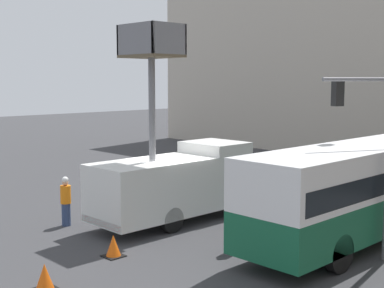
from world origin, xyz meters
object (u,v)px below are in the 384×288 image
city_bus (366,183)px  road_worker_near_truck (66,201)px  traffic_cone_near_truck (113,246)px  utility_truck (175,180)px  traffic_cone_mid_road (45,278)px  traffic_light_pole (368,129)px  road_worker_directing (236,223)px

city_bus → road_worker_near_truck: city_bus is taller
traffic_cone_near_truck → utility_truck: bearing=112.8°
traffic_cone_mid_road → traffic_light_pole: bearing=66.0°
traffic_light_pole → road_worker_near_truck: size_ratio=3.09×
utility_truck → traffic_cone_mid_road: (2.65, -6.86, -1.28)m
road_worker_directing → traffic_cone_near_truck: road_worker_directing is taller
traffic_light_pole → traffic_cone_near_truck: 8.58m
road_worker_near_truck → road_worker_directing: size_ratio=1.02×
traffic_cone_near_truck → traffic_cone_mid_road: bearing=-71.6°
city_bus → road_worker_near_truck: bearing=121.4°
traffic_cone_near_truck → traffic_cone_mid_road: traffic_cone_mid_road is taller
traffic_light_pole → traffic_cone_mid_road: traffic_light_pole is taller
utility_truck → road_worker_near_truck: (-2.33, -3.28, -0.69)m
city_bus → traffic_light_pole: bearing=-157.6°
road_worker_near_truck → road_worker_directing: (6.27, 2.26, -0.02)m
utility_truck → road_worker_directing: utility_truck is taller
utility_truck → traffic_cone_mid_road: utility_truck is taller
traffic_light_pole → traffic_cone_near_truck: traffic_light_pole is taller
city_bus → road_worker_near_truck: (-8.39, -6.37, -0.97)m
utility_truck → city_bus: utility_truck is taller
city_bus → traffic_cone_mid_road: size_ratio=16.08×
road_worker_near_truck → traffic_cone_near_truck: bearing=82.7°
road_worker_directing → traffic_cone_mid_road: 6.01m
utility_truck → traffic_light_pole: (6.61, 2.05, 2.20)m
traffic_cone_mid_road → traffic_cone_near_truck: bearing=108.4°
city_bus → road_worker_near_truck: size_ratio=6.14×
traffic_cone_mid_road → utility_truck: bearing=111.1°
utility_truck → road_worker_directing: (3.95, -1.02, -0.71)m
traffic_cone_near_truck → traffic_cone_mid_road: size_ratio=0.97×
utility_truck → road_worker_near_truck: size_ratio=3.97×
traffic_cone_near_truck → traffic_light_pole: bearing=51.3°
utility_truck → road_worker_directing: bearing=-14.5°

